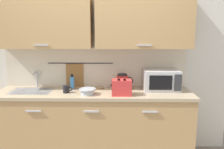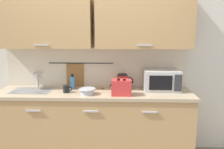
# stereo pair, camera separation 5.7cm
# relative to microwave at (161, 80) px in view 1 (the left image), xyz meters

# --- Properties ---
(counter_unit) EXTENTS (2.53, 0.64, 0.90)m
(counter_unit) POSITION_rel_microwave_xyz_m (-0.89, -0.11, -0.58)
(counter_unit) COLOR tan
(counter_unit) RESTS_ON ground
(back_wall_assembly) EXTENTS (3.70, 0.41, 2.50)m
(back_wall_assembly) POSITION_rel_microwave_xyz_m (-0.88, 0.12, 0.49)
(back_wall_assembly) COLOR silver
(back_wall_assembly) RESTS_ON ground
(sink_faucet) EXTENTS (0.09, 0.17, 0.22)m
(sink_faucet) POSITION_rel_microwave_xyz_m (-1.69, 0.12, 0.01)
(sink_faucet) COLOR #B2B5BA
(sink_faucet) RESTS_ON counter_unit
(microwave) EXTENTS (0.46, 0.35, 0.27)m
(microwave) POSITION_rel_microwave_xyz_m (0.00, 0.00, 0.00)
(microwave) COLOR silver
(microwave) RESTS_ON counter_unit
(electric_kettle) EXTENTS (0.23, 0.16, 0.21)m
(electric_kettle) POSITION_rel_microwave_xyz_m (-0.51, 0.03, -0.03)
(electric_kettle) COLOR black
(electric_kettle) RESTS_ON counter_unit
(dish_soap_bottle) EXTENTS (0.06, 0.06, 0.20)m
(dish_soap_bottle) POSITION_rel_microwave_xyz_m (-1.19, 0.06, -0.05)
(dish_soap_bottle) COLOR #3F8CD8
(dish_soap_bottle) RESTS_ON counter_unit
(mug_near_sink) EXTENTS (0.12, 0.08, 0.09)m
(mug_near_sink) POSITION_rel_microwave_xyz_m (-1.22, -0.17, -0.09)
(mug_near_sink) COLOR black
(mug_near_sink) RESTS_ON counter_unit
(mixing_bowl) EXTENTS (0.21, 0.21, 0.08)m
(mixing_bowl) POSITION_rel_microwave_xyz_m (-0.94, -0.25, -0.09)
(mixing_bowl) COLOR #A5ADB7
(mixing_bowl) RESTS_ON counter_unit
(toaster) EXTENTS (0.26, 0.17, 0.19)m
(toaster) POSITION_rel_microwave_xyz_m (-0.52, -0.26, -0.04)
(toaster) COLOR red
(toaster) RESTS_ON counter_unit
(wooden_spoon) EXTENTS (0.28, 0.05, 0.01)m
(wooden_spoon) POSITION_rel_microwave_xyz_m (-0.85, 0.05, -0.13)
(wooden_spoon) COLOR #9E7042
(wooden_spoon) RESTS_ON counter_unit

